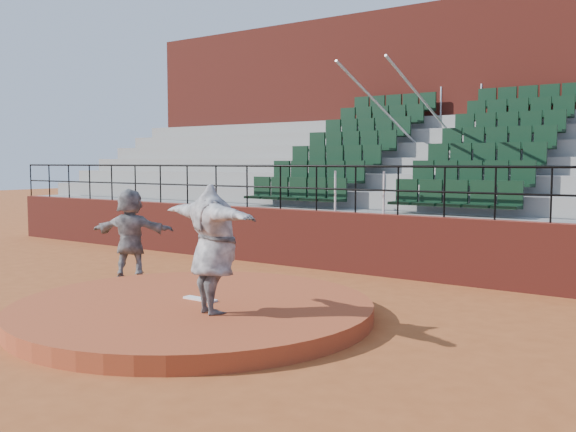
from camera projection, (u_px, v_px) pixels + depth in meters
name	position (u px, v px, depth m)	size (l,w,h in m)	color
ground	(194.00, 318.00, 9.85)	(90.00, 90.00, 0.00)	#9F4F24
pitchers_mound	(194.00, 310.00, 9.84)	(5.50, 5.50, 0.25)	#A44524
pitching_rubber	(200.00, 299.00, 9.95)	(0.60, 0.15, 0.03)	white
boundary_wall	(355.00, 243.00, 13.85)	(24.00, 0.30, 1.30)	maroon
wall_railing	(356.00, 179.00, 13.74)	(24.04, 0.05, 1.03)	black
seating_deck	(424.00, 199.00, 16.75)	(24.00, 5.97, 4.63)	gray
press_box_facade	(478.00, 124.00, 19.78)	(24.00, 3.00, 7.10)	maroon
pitcher	(213.00, 249.00, 9.00)	(2.25, 0.61, 1.83)	black
fielder	(131.00, 233.00, 13.19)	(1.72, 0.55, 1.85)	black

